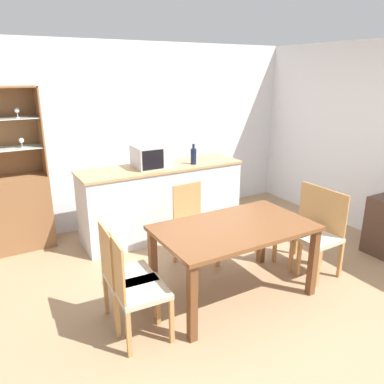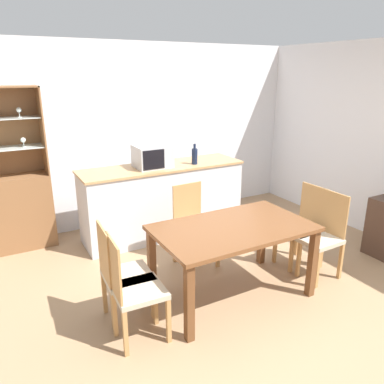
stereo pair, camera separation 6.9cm
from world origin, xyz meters
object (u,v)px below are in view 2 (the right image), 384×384
(display_cabinet, at_px, (17,202))
(dining_chair_side_right_far, at_px, (303,227))
(dining_chair_side_left_near, at_px, (133,289))
(dining_table, at_px, (233,236))
(wine_bottle, at_px, (195,156))
(dining_chair_side_left_far, at_px, (122,274))
(dining_chair_side_right_near, at_px, (321,236))
(dining_chair_head_far, at_px, (194,226))
(microwave, at_px, (152,156))

(display_cabinet, xyz_separation_m, dining_chair_side_right_far, (2.79, -2.07, -0.14))
(dining_chair_side_right_far, bearing_deg, display_cabinet, 50.64)
(dining_chair_side_left_near, bearing_deg, dining_table, 99.91)
(dining_table, distance_m, wine_bottle, 1.69)
(dining_chair_side_right_far, bearing_deg, dining_table, 94.52)
(dining_chair_side_left_far, distance_m, dining_chair_side_right_near, 2.16)
(dining_chair_side_left_near, xyz_separation_m, wine_bottle, (1.53, 1.70, 0.62))
(dining_chair_side_left_far, xyz_separation_m, dining_chair_side_left_near, (-0.00, -0.27, 0.00))
(dining_chair_side_left_far, bearing_deg, wine_bottle, 136.09)
(dining_chair_side_left_far, height_order, dining_chair_side_left_near, same)
(dining_chair_side_right_far, height_order, dining_chair_side_right_near, same)
(dining_chair_side_left_near, distance_m, wine_bottle, 2.36)
(dining_chair_head_far, xyz_separation_m, dining_chair_side_right_near, (1.07, -0.90, 0.00))
(display_cabinet, relative_size, dining_chair_side_left_far, 2.14)
(dining_table, xyz_separation_m, wine_bottle, (0.46, 1.57, 0.43))
(dining_chair_side_left_far, distance_m, wine_bottle, 2.18)
(dining_chair_side_left_near, height_order, dining_chair_side_right_near, same)
(dining_chair_side_right_near, bearing_deg, dining_chair_side_right_far, -1.72)
(dining_table, height_order, dining_chair_head_far, dining_chair_head_far)
(dining_chair_head_far, bearing_deg, display_cabinet, -42.83)
(display_cabinet, bearing_deg, dining_chair_side_right_far, -36.62)
(display_cabinet, distance_m, dining_chair_side_right_far, 3.48)
(dining_chair_side_left_near, bearing_deg, display_cabinet, -161.58)
(dining_chair_side_right_far, xyz_separation_m, dining_chair_side_left_near, (-2.14, -0.27, 0.00))
(dining_table, height_order, microwave, microwave)
(dining_chair_side_right_near, bearing_deg, dining_chair_side_left_far, 81.11)
(microwave, bearing_deg, dining_chair_side_right_far, -53.02)
(display_cabinet, height_order, dining_chair_head_far, display_cabinet)
(dining_chair_side_left_near, xyz_separation_m, dining_chair_head_far, (1.07, 0.90, 0.00))
(dining_chair_side_left_far, height_order, dining_chair_side_right_near, same)
(dining_chair_side_left_far, relative_size, dining_chair_side_right_near, 1.00)
(dining_table, distance_m, dining_chair_side_right_far, 1.09)
(dining_chair_side_right_far, bearing_deg, dining_chair_side_left_near, 94.40)
(display_cabinet, relative_size, dining_chair_side_right_near, 2.14)
(dining_chair_side_left_near, bearing_deg, dining_chair_side_right_far, 100.03)
(dining_chair_side_right_near, distance_m, microwave, 2.26)
(dining_table, height_order, dining_chair_side_right_far, dining_chair_side_right_far)
(display_cabinet, distance_m, wine_bottle, 2.32)
(dining_chair_side_right_far, height_order, microwave, microwave)
(display_cabinet, xyz_separation_m, dining_table, (1.72, -2.21, 0.05))
(dining_table, xyz_separation_m, dining_chair_side_right_near, (1.07, -0.13, -0.19))
(display_cabinet, bearing_deg, wine_bottle, -16.52)
(microwave, relative_size, wine_bottle, 1.64)
(dining_chair_side_left_near, height_order, dining_chair_head_far, same)
(dining_chair_head_far, height_order, dining_chair_side_right_near, same)
(dining_chair_side_left_far, distance_m, dining_chair_head_far, 1.24)
(dining_chair_side_right_far, height_order, wine_bottle, wine_bottle)
(microwave, bearing_deg, dining_chair_head_far, -84.02)
(dining_chair_side_right_far, relative_size, dining_chair_side_right_near, 1.00)
(display_cabinet, distance_m, dining_chair_side_right_near, 3.65)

